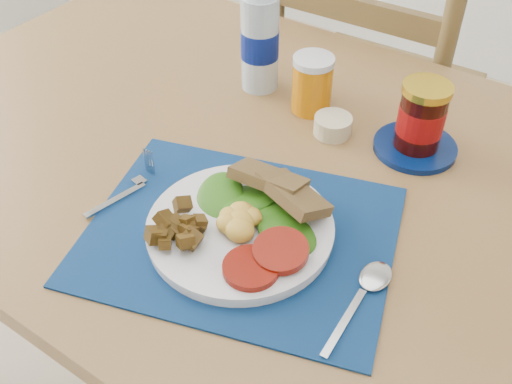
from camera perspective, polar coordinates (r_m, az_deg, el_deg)
table at (r=1.06m, az=-0.08°, el=0.27°), size 1.40×0.90×0.75m
chair_far at (r=1.56m, az=10.99°, el=12.58°), size 0.48×0.46×1.26m
placemat at (r=0.86m, az=-1.51°, el=-4.06°), size 0.51×0.45×0.00m
breakfast_plate at (r=0.84m, az=-1.97°, el=-3.11°), size 0.26×0.26×0.06m
fork at (r=0.95m, az=-11.84°, el=0.41°), size 0.03×0.15×0.00m
spoon at (r=0.80m, az=10.41°, el=-9.27°), size 0.04×0.17×0.01m
water_bottle at (r=1.12m, az=0.37°, el=14.67°), size 0.07×0.07×0.24m
juice_glass at (r=1.09m, az=5.36°, el=10.07°), size 0.07×0.07×0.10m
ramekin at (r=1.04m, az=7.32°, el=6.29°), size 0.07×0.07×0.03m
jam_on_saucer at (r=1.01m, az=15.38°, el=6.41°), size 0.14×0.14×0.13m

